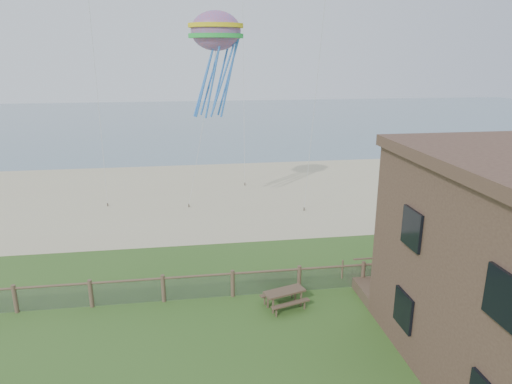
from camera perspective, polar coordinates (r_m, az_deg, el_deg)
sand_beach at (r=35.55m, az=-5.47°, el=-0.19°), size 72.00×20.00×0.02m
ocean at (r=78.70m, az=-7.31°, el=8.96°), size 160.00×68.00×0.02m
chainlink_fence at (r=20.50m, az=-2.93°, el=-11.53°), size 36.20×0.20×1.25m
picnic_table at (r=19.82m, az=3.58°, el=-13.21°), size 2.03×1.76×0.73m
octopus_kite at (r=27.97m, az=-4.94°, el=15.96°), size 3.78×3.20×6.62m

